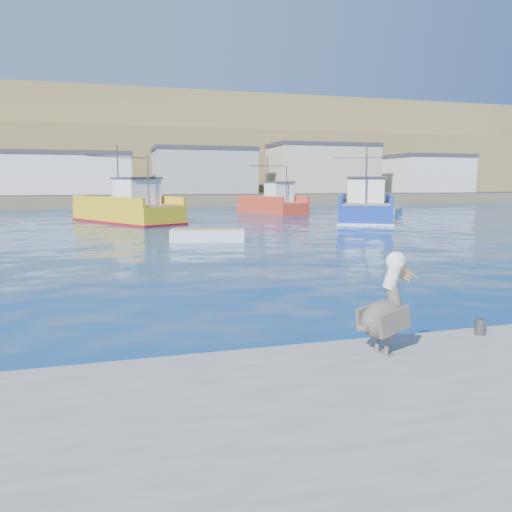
{
  "coord_description": "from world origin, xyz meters",
  "views": [
    {
      "loc": [
        -3.5,
        -10.96,
        3.32
      ],
      "look_at": [
        0.45,
        3.01,
        1.19
      ],
      "focal_mm": 35.0,
      "sensor_mm": 36.0,
      "label": 1
    }
  ],
  "objects_px": {
    "trawler_yellow_b": "(128,210)",
    "boat_orange": "(273,203)",
    "trawler_blue": "(365,208)",
    "skiff_mid": "(207,236)",
    "skiff_far": "(392,211)",
    "pelican": "(386,311)"
  },
  "relations": [
    {
      "from": "boat_orange",
      "to": "pelican",
      "type": "relative_size",
      "value": 5.72
    },
    {
      "from": "trawler_yellow_b",
      "to": "boat_orange",
      "type": "xyz_separation_m",
      "value": [
        15.87,
        9.4,
        0.0
      ]
    },
    {
      "from": "skiff_mid",
      "to": "skiff_far",
      "type": "xyz_separation_m",
      "value": [
        23.85,
        19.95,
        -0.02
      ]
    },
    {
      "from": "trawler_yellow_b",
      "to": "skiff_far",
      "type": "bearing_deg",
      "value": 9.22
    },
    {
      "from": "pelican",
      "to": "boat_orange",
      "type": "bearing_deg",
      "value": 74.5
    },
    {
      "from": "trawler_blue",
      "to": "boat_orange",
      "type": "distance_m",
      "value": 13.69
    },
    {
      "from": "trawler_yellow_b",
      "to": "pelican",
      "type": "height_order",
      "value": "trawler_yellow_b"
    },
    {
      "from": "boat_orange",
      "to": "trawler_yellow_b",
      "type": "bearing_deg",
      "value": -149.36
    },
    {
      "from": "boat_orange",
      "to": "skiff_far",
      "type": "relative_size",
      "value": 2.6
    },
    {
      "from": "boat_orange",
      "to": "skiff_far",
      "type": "distance_m",
      "value": 12.92
    },
    {
      "from": "skiff_mid",
      "to": "pelican",
      "type": "height_order",
      "value": "pelican"
    },
    {
      "from": "boat_orange",
      "to": "skiff_mid",
      "type": "height_order",
      "value": "boat_orange"
    },
    {
      "from": "trawler_blue",
      "to": "skiff_mid",
      "type": "height_order",
      "value": "trawler_blue"
    },
    {
      "from": "boat_orange",
      "to": "skiff_mid",
      "type": "relative_size",
      "value": 2.23
    },
    {
      "from": "skiff_far",
      "to": "trawler_yellow_b",
      "type": "bearing_deg",
      "value": -170.78
    },
    {
      "from": "trawler_yellow_b",
      "to": "pelican",
      "type": "xyz_separation_m",
      "value": [
        3.18,
        -36.35,
        0.16
      ]
    },
    {
      "from": "skiff_mid",
      "to": "skiff_far",
      "type": "relative_size",
      "value": 1.16
    },
    {
      "from": "trawler_blue",
      "to": "skiff_far",
      "type": "xyz_separation_m",
      "value": [
        7.59,
        8.1,
        -0.82
      ]
    },
    {
      "from": "trawler_blue",
      "to": "skiff_mid",
      "type": "bearing_deg",
      "value": -143.92
    },
    {
      "from": "trawler_yellow_b",
      "to": "pelican",
      "type": "distance_m",
      "value": 36.49
    },
    {
      "from": "trawler_blue",
      "to": "skiff_far",
      "type": "distance_m",
      "value": 11.13
    },
    {
      "from": "skiff_far",
      "to": "pelican",
      "type": "height_order",
      "value": "pelican"
    }
  ]
}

